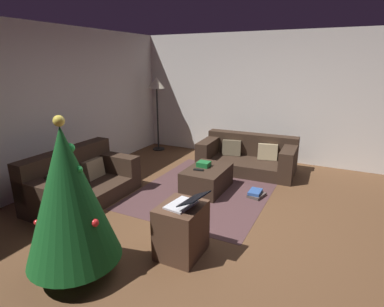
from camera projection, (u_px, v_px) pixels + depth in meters
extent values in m
plane|color=brown|center=(225.00, 227.00, 3.90)|extent=(6.40, 6.40, 0.00)
cube|color=silver|center=(42.00, 109.00, 4.86)|extent=(6.40, 0.12, 2.60)
cube|color=silver|center=(281.00, 98.00, 6.21)|extent=(0.12, 6.40, 2.60)
cube|color=#332319|center=(85.00, 193.00, 4.59)|extent=(1.63, 0.88, 0.24)
cube|color=#332319|center=(67.00, 166.00, 4.62)|extent=(1.63, 0.24, 0.53)
cube|color=#332319|center=(115.00, 163.00, 5.11)|extent=(0.24, 0.87, 0.30)
cube|color=#332319|center=(43.00, 194.00, 3.92)|extent=(0.24, 0.87, 0.30)
cube|color=#8C7A5B|center=(94.00, 169.00, 4.85)|extent=(0.36, 0.17, 0.31)
cube|color=brown|center=(60.00, 183.00, 4.29)|extent=(0.37, 0.19, 0.31)
cube|color=#332319|center=(247.00, 165.00, 5.87)|extent=(1.01, 1.80, 0.23)
cube|color=#332319|center=(252.00, 144.00, 6.07)|extent=(0.31, 1.77, 0.43)
cube|color=#332319|center=(289.00, 156.00, 5.49)|extent=(0.95, 0.28, 0.32)
cube|color=#332319|center=(210.00, 147.00, 6.08)|extent=(0.95, 0.28, 0.32)
cube|color=tan|center=(268.00, 152.00, 5.78)|extent=(0.22, 0.38, 0.31)
cube|color=brown|center=(232.00, 148.00, 6.06)|extent=(0.23, 0.38, 0.31)
cube|color=#332319|center=(207.00, 179.00, 4.98)|extent=(0.88, 0.60, 0.37)
cube|color=#19662D|center=(204.00, 164.00, 5.00)|extent=(0.18, 0.20, 0.08)
cube|color=black|center=(199.00, 170.00, 4.82)|extent=(0.07, 0.17, 0.02)
cylinder|color=brown|center=(77.00, 265.00, 3.03)|extent=(0.10, 0.10, 0.19)
cone|color=#14501E|center=(68.00, 196.00, 2.81)|extent=(0.89, 0.89, 1.32)
sphere|color=red|center=(95.00, 223.00, 2.75)|extent=(0.08, 0.08, 0.08)
sphere|color=yellow|center=(65.00, 223.00, 3.21)|extent=(0.09, 0.09, 0.09)
sphere|color=green|center=(70.00, 148.00, 2.72)|extent=(0.09, 0.09, 0.09)
sphere|color=yellow|center=(81.00, 180.00, 2.92)|extent=(0.08, 0.08, 0.08)
sphere|color=green|center=(79.00, 169.00, 2.73)|extent=(0.06, 0.06, 0.06)
sphere|color=red|center=(37.00, 222.00, 2.81)|extent=(0.05, 0.05, 0.05)
sphere|color=#F2D84C|center=(59.00, 121.00, 2.61)|extent=(0.10, 0.10, 0.10)
cube|color=#4C3323|center=(181.00, 230.00, 3.29)|extent=(0.52, 0.44, 0.58)
cube|color=silver|center=(181.00, 205.00, 3.20)|extent=(0.37, 0.27, 0.02)
cube|color=black|center=(194.00, 199.00, 3.08)|extent=(0.36, 0.25, 0.11)
cube|color=#4C423D|center=(257.00, 195.00, 4.76)|extent=(0.32, 0.26, 0.05)
cube|color=#2D5193|center=(255.00, 192.00, 4.76)|extent=(0.26, 0.18, 0.05)
cylinder|color=black|center=(159.00, 149.00, 7.32)|extent=(0.28, 0.28, 0.02)
cylinder|color=black|center=(158.00, 120.00, 7.11)|extent=(0.04, 0.04, 1.44)
cone|color=beige|center=(156.00, 83.00, 6.87)|extent=(0.36, 0.36, 0.24)
cube|color=#4A2F30|center=(207.00, 189.00, 5.04)|extent=(2.60, 2.00, 0.01)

